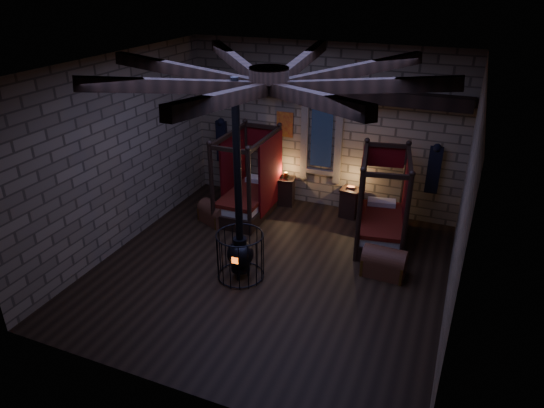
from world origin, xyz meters
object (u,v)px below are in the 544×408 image
at_px(stove, 240,251).
at_px(trunk_right, 384,263).
at_px(bed_right, 380,220).
at_px(trunk_left, 214,213).
at_px(bed_left, 249,195).

bearing_deg(stove, trunk_right, 22.02).
distance_m(bed_right, trunk_right, 1.46).
bearing_deg(stove, bed_right, 46.25).
relative_size(bed_right, trunk_left, 2.41).
relative_size(bed_left, trunk_left, 2.40).
bearing_deg(trunk_right, bed_right, 106.81).
height_order(bed_left, stove, stove).
relative_size(bed_left, trunk_right, 2.40).
height_order(bed_right, trunk_left, bed_right).
distance_m(bed_right, trunk_left, 4.04).
bearing_deg(bed_left, trunk_right, -22.46).
distance_m(bed_left, trunk_left, 1.04).
height_order(bed_left, trunk_right, bed_left).
bearing_deg(bed_right, trunk_left, 179.83).
relative_size(trunk_left, stove, 0.22).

